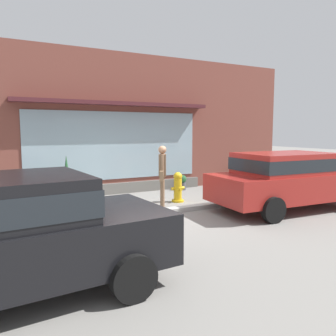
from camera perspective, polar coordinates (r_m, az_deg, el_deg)
name	(u,v)px	position (r m, az deg, el deg)	size (l,w,h in m)	color
ground_plane	(157,212)	(8.86, -1.85, -7.46)	(60.00, 60.00, 0.00)	gray
curb_strip	(161,212)	(8.67, -1.27, -7.36)	(14.00, 0.24, 0.12)	#B2B2AD
storefront	(115,125)	(11.55, -8.96, 7.18)	(14.00, 0.81, 4.67)	brown
fire_hydrant	(178,187)	(10.05, 1.66, -3.24)	(0.42, 0.39, 0.89)	gold
pedestrian_with_handbag	(162,172)	(9.39, -0.96, -0.60)	(0.40, 0.57, 1.69)	brown
parked_car_red	(288,177)	(9.56, 19.54, -1.50)	(4.49, 2.13, 1.53)	maroon
parked_car_black	(4,231)	(4.70, -25.80, -9.57)	(4.12, 2.15, 1.55)	black
potted_plant_low_front	(182,182)	(12.08, 2.45, -2.37)	(0.28, 0.28, 0.53)	#4C4C51
potted_plant_doorstep	(241,176)	(13.62, 12.20, -1.39)	(0.39, 0.39, 0.63)	#B7B2A3
potted_plant_near_hydrant	(67,180)	(10.40, -16.62, -1.88)	(0.32, 0.32, 1.40)	#33473D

